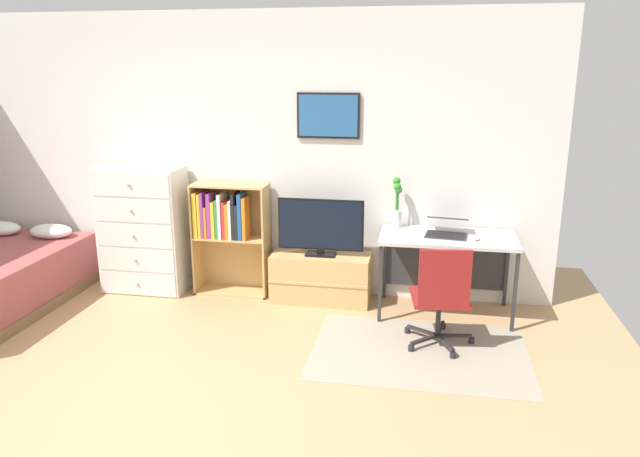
% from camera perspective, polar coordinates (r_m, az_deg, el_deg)
% --- Properties ---
extents(ground_plane, '(7.20, 7.20, 0.00)m').
position_cam_1_polar(ground_plane, '(4.23, -17.89, -16.69)').
color(ground_plane, tan).
extents(wall_back_with_posters, '(6.12, 0.09, 2.70)m').
position_cam_1_polar(wall_back_with_posters, '(5.91, -7.93, 7.00)').
color(wall_back_with_posters, silver).
rests_on(wall_back_with_posters, ground_plane).
extents(area_rug, '(1.70, 1.20, 0.01)m').
position_cam_1_polar(area_rug, '(4.88, 9.54, -11.58)').
color(area_rug, '#9E937F').
rests_on(area_rug, ground_plane).
extents(dresser, '(0.82, 0.46, 1.25)m').
position_cam_1_polar(dresser, '(6.15, -16.53, -0.12)').
color(dresser, white).
rests_on(dresser, ground_plane).
extents(bookshelf, '(0.73, 0.30, 1.10)m').
position_cam_1_polar(bookshelf, '(5.86, -8.94, 0.16)').
color(bookshelf, tan).
rests_on(bookshelf, ground_plane).
extents(tv_stand, '(0.94, 0.41, 0.46)m').
position_cam_1_polar(tv_stand, '(5.73, 0.10, -4.71)').
color(tv_stand, tan).
rests_on(tv_stand, ground_plane).
extents(television, '(0.81, 0.16, 0.54)m').
position_cam_1_polar(television, '(5.55, 0.06, 0.09)').
color(television, black).
rests_on(television, tv_stand).
extents(desk, '(1.19, 0.64, 0.74)m').
position_cam_1_polar(desk, '(5.50, 12.07, -1.77)').
color(desk, silver).
rests_on(desk, ground_plane).
extents(office_chair, '(0.57, 0.58, 0.86)m').
position_cam_1_polar(office_chair, '(4.80, 11.57, -6.23)').
color(office_chair, '#232326').
rests_on(office_chair, ground_plane).
extents(laptop, '(0.40, 0.43, 0.16)m').
position_cam_1_polar(laptop, '(5.42, 12.10, 0.11)').
color(laptop, '#333338').
rests_on(laptop, desk).
extents(computer_mouse, '(0.06, 0.10, 0.03)m').
position_cam_1_polar(computer_mouse, '(5.31, 14.77, -0.90)').
color(computer_mouse, silver).
rests_on(computer_mouse, desk).
extents(bamboo_vase, '(0.09, 0.10, 0.47)m').
position_cam_1_polar(bamboo_vase, '(5.55, 7.40, 2.33)').
color(bamboo_vase, silver).
rests_on(bamboo_vase, desk).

